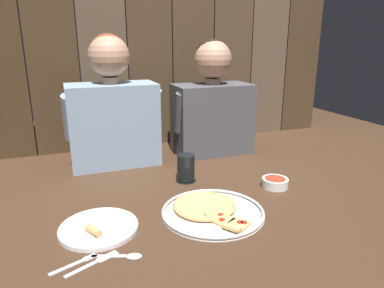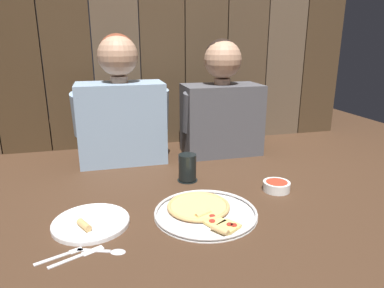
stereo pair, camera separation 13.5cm
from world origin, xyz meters
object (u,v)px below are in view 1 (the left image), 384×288
(dinner_plate, at_px, (99,228))
(diner_right, at_px, (212,103))
(drinking_glass, at_px, (186,168))
(pizza_tray, at_px, (210,210))
(diner_left, at_px, (112,108))
(dipping_bowl, at_px, (275,182))

(dinner_plate, xyz_separation_m, diner_right, (0.65, 0.61, 0.25))
(diner_right, bearing_deg, drinking_glass, -128.62)
(pizza_tray, distance_m, diner_right, 0.72)
(dinner_plate, bearing_deg, diner_left, 76.58)
(pizza_tray, relative_size, diner_right, 0.61)
(pizza_tray, xyz_separation_m, diner_right, (0.28, 0.62, 0.25))
(dinner_plate, height_order, dipping_bowl, dipping_bowl)
(drinking_glass, relative_size, diner_right, 0.20)
(diner_left, xyz_separation_m, diner_right, (0.50, 0.00, -0.01))
(drinking_glass, relative_size, dipping_bowl, 1.09)
(pizza_tray, xyz_separation_m, diner_left, (-0.23, 0.62, 0.26))
(drinking_glass, distance_m, diner_right, 0.46)
(dinner_plate, xyz_separation_m, dipping_bowl, (0.70, 0.09, 0.01))
(dinner_plate, xyz_separation_m, drinking_glass, (0.39, 0.28, 0.05))
(dipping_bowl, xyz_separation_m, diner_right, (-0.05, 0.51, 0.24))
(dipping_bowl, xyz_separation_m, diner_left, (-0.56, 0.51, 0.25))
(pizza_tray, height_order, dinner_plate, dinner_plate)
(pizza_tray, height_order, dipping_bowl, dipping_bowl)
(pizza_tray, xyz_separation_m, dinner_plate, (-0.37, 0.02, -0.00))
(dinner_plate, bearing_deg, drinking_glass, 35.89)
(drinking_glass, bearing_deg, pizza_tray, -93.08)
(pizza_tray, distance_m, drinking_glass, 0.30)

